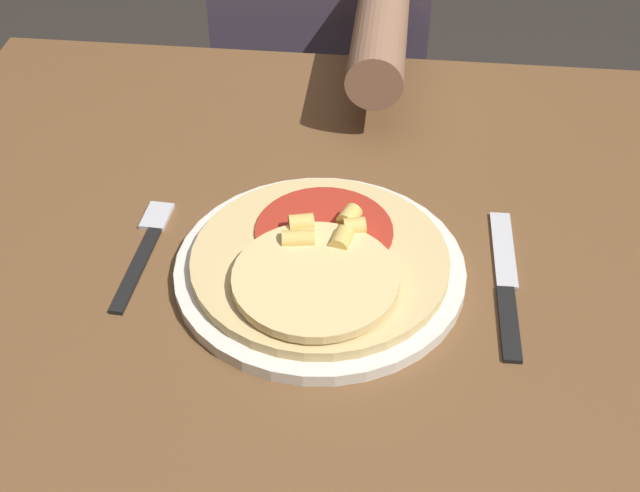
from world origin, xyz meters
TOP-DOWN VIEW (x-y plane):
  - dining_table at (0.00, 0.00)m, footprint 1.08×0.85m
  - plate at (-0.03, -0.03)m, footprint 0.30×0.30m
  - pizza at (-0.03, -0.04)m, footprint 0.26×0.26m
  - fork at (-0.22, -0.01)m, footprint 0.03×0.18m
  - knife at (0.16, -0.03)m, footprint 0.02×0.22m
  - person_diner at (-0.09, 0.61)m, footprint 0.33×0.52m

SIDE VIEW (x-z plane):
  - dining_table at x=0.00m, z-range 0.26..1.02m
  - person_diner at x=-0.09m, z-range 0.09..1.25m
  - fork at x=-0.22m, z-range 0.76..0.76m
  - knife at x=0.16m, z-range 0.76..0.76m
  - plate at x=-0.03m, z-range 0.76..0.77m
  - pizza at x=-0.03m, z-range 0.76..0.80m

